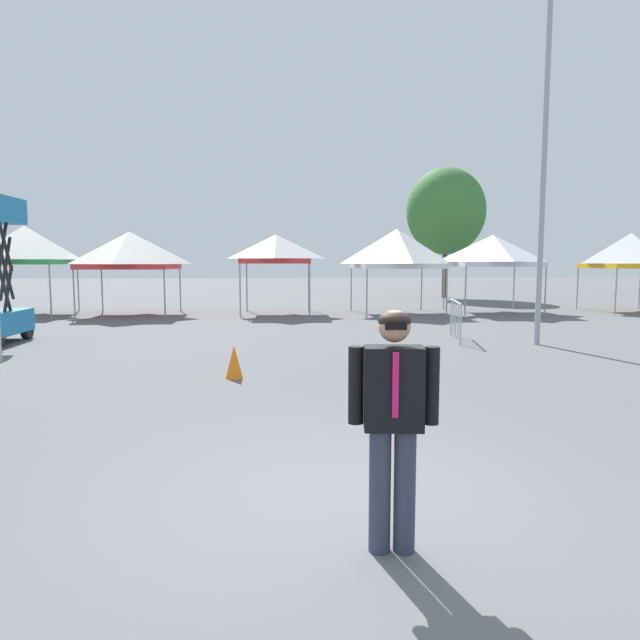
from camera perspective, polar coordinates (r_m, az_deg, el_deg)
name	(u,v)px	position (r m, az deg, el deg)	size (l,w,h in m)	color
ground_plane	(349,501)	(5.28, 2.93, -17.78)	(140.00, 140.00, 0.00)	#5B5B5E
canopy_tent_center	(25,245)	(25.96, -27.61, 6.71)	(3.29, 3.29, 3.57)	#9E9EA3
canopy_tent_far_left	(130,250)	(23.84, -18.62, 6.67)	(3.60, 3.60, 3.31)	#9E9EA3
canopy_tent_behind_right	(276,249)	(23.11, -4.44, 7.13)	(3.01, 3.01, 3.21)	#9E9EA3
canopy_tent_left_of_center	(397,249)	(23.33, 7.75, 7.13)	(3.38, 3.38, 3.44)	#9E9EA3
canopy_tent_behind_left	(493,251)	(24.88, 17.00, 6.69)	(3.56, 3.56, 3.23)	#9E9EA3
canopy_tent_right_of_center	(631,251)	(27.43, 28.84, 6.15)	(3.20, 3.20, 3.33)	#9E9EA3
person_foreground	(393,413)	(4.15, 7.39, -9.33)	(0.64, 0.30, 1.78)	#33384C
light_pole_opposite_side	(545,128)	(15.80, 21.75, 17.53)	(0.36, 0.36, 9.68)	#9E9EA3
tree_behind_tents_right	(446,211)	(34.31, 12.57, 10.64)	(4.56, 4.56, 7.56)	brown
crowd_barrier_mid_lot	(456,313)	(15.71, 13.53, 0.74)	(0.51, 2.06, 1.08)	#B7BABF
traffic_cone_lot_center	(234,362)	(10.44, -8.65, -4.21)	(0.32, 0.32, 0.60)	orange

